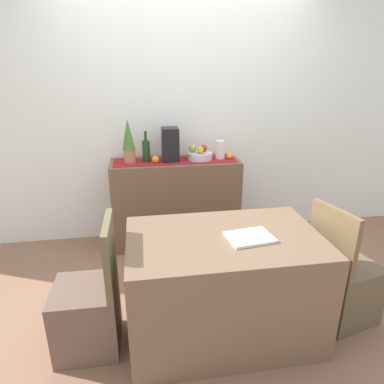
% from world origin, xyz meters
% --- Properties ---
extents(ground_plane, '(6.40, 6.40, 0.02)m').
position_xyz_m(ground_plane, '(0.00, 0.00, -0.01)').
color(ground_plane, '#865F4A').
rests_on(ground_plane, ground).
extents(room_wall_rear, '(6.40, 0.06, 2.70)m').
position_xyz_m(room_wall_rear, '(0.00, 1.18, 1.35)').
color(room_wall_rear, white).
rests_on(room_wall_rear, ground).
extents(sideboard_console, '(1.27, 0.42, 0.88)m').
position_xyz_m(sideboard_console, '(-0.12, 0.92, 0.44)').
color(sideboard_console, brown).
rests_on(sideboard_console, ground).
extents(table_runner, '(1.19, 0.32, 0.01)m').
position_xyz_m(table_runner, '(-0.12, 0.92, 0.89)').
color(table_runner, maroon).
rests_on(table_runner, sideboard_console).
extents(fruit_bowl, '(0.25, 0.25, 0.07)m').
position_xyz_m(fruit_bowl, '(0.13, 0.92, 0.92)').
color(fruit_bowl, silver).
rests_on(fruit_bowl, table_runner).
extents(apple_front, '(0.07, 0.07, 0.07)m').
position_xyz_m(apple_front, '(0.17, 0.96, 0.99)').
color(apple_front, '#A7312D').
rests_on(apple_front, fruit_bowl).
extents(apple_right, '(0.08, 0.08, 0.08)m').
position_xyz_m(apple_right, '(0.06, 0.96, 1.00)').
color(apple_right, '#95AD3C').
rests_on(apple_right, fruit_bowl).
extents(apple_left, '(0.07, 0.07, 0.07)m').
position_xyz_m(apple_left, '(0.13, 0.89, 0.99)').
color(apple_left, gold).
rests_on(apple_left, fruit_bowl).
extents(wine_bottle, '(0.07, 0.07, 0.30)m').
position_xyz_m(wine_bottle, '(-0.40, 0.92, 1.00)').
color(wine_bottle, '#1E3F1A').
rests_on(wine_bottle, sideboard_console).
extents(coffee_maker, '(0.16, 0.18, 0.33)m').
position_xyz_m(coffee_maker, '(-0.16, 0.92, 1.05)').
color(coffee_maker, black).
rests_on(coffee_maker, sideboard_console).
extents(ceramic_vase, '(0.09, 0.09, 0.18)m').
position_xyz_m(ceramic_vase, '(0.33, 0.92, 0.98)').
color(ceramic_vase, silver).
rests_on(ceramic_vase, sideboard_console).
extents(potted_plant, '(0.12, 0.12, 0.42)m').
position_xyz_m(potted_plant, '(-0.56, 0.92, 1.10)').
color(potted_plant, '#B2774F').
rests_on(potted_plant, sideboard_console).
extents(orange_loose_near_bowl, '(0.07, 0.07, 0.07)m').
position_xyz_m(orange_loose_near_bowl, '(-0.31, 0.86, 0.92)').
color(orange_loose_near_bowl, orange).
rests_on(orange_loose_near_bowl, sideboard_console).
extents(orange_loose_end, '(0.07, 0.07, 0.07)m').
position_xyz_m(orange_loose_end, '(0.42, 0.89, 0.92)').
color(orange_loose_end, orange).
rests_on(orange_loose_end, sideboard_console).
extents(dining_table, '(1.25, 0.79, 0.74)m').
position_xyz_m(dining_table, '(0.05, -0.43, 0.37)').
color(dining_table, brown).
rests_on(dining_table, ground).
extents(open_book, '(0.31, 0.25, 0.02)m').
position_xyz_m(open_book, '(0.19, -0.48, 0.75)').
color(open_book, white).
rests_on(open_book, dining_table).
extents(chair_near_window, '(0.40, 0.40, 0.90)m').
position_xyz_m(chair_near_window, '(-0.84, -0.43, 0.27)').
color(chair_near_window, brown).
rests_on(chair_near_window, ground).
extents(chair_by_corner, '(0.48, 0.48, 0.90)m').
position_xyz_m(chair_by_corner, '(0.93, -0.43, 0.27)').
color(chair_by_corner, brown).
rests_on(chair_by_corner, ground).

